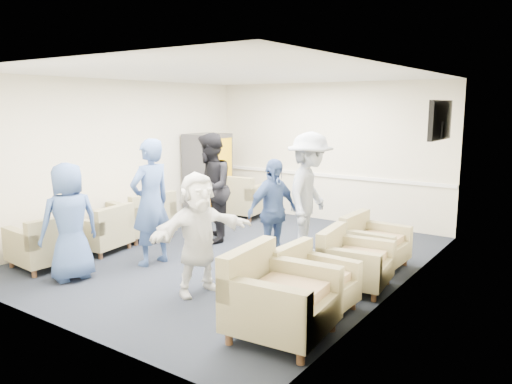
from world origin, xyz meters
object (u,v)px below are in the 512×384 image
Objects in this scene: armchair_right_far at (372,245)px; person_front_left at (69,222)px; armchair_left_near at (46,245)px; person_front_right at (198,233)px; person_mid_right at (273,212)px; armchair_left_far at (144,218)px; armchair_corner at (240,199)px; person_mid_left at (151,202)px; vending_machine at (208,176)px; person_back_right at (309,195)px; armchair_left_mid at (101,232)px; armchair_right_near at (276,301)px; person_back_left at (210,188)px; armchair_right_midnear at (311,284)px; armchair_right_midfar at (352,263)px.

person_front_left reaches higher than armchair_right_far.
person_front_right is (2.41, 0.50, 0.42)m from armchair_left_near.
person_front_left is at bearing 153.53° from person_mid_right.
armchair_left_far is 2.16m from person_front_left.
person_front_left is at bearing 87.95° from armchair_corner.
vending_machine is at bearing -149.55° from person_mid_left.
person_back_right is at bearing 8.24° from person_front_right.
armchair_left_mid is 0.49× the size of person_mid_left.
armchair_corner reaches higher than armchair_left_far.
armchair_corner is (-3.42, 1.48, 0.06)m from armchair_right_far.
person_front_right is (2.07, -3.63, 0.37)m from armchair_corner.
armchair_left_near is at bearing -86.54° from vending_machine.
armchair_right_far is at bearing -16.03° from vending_machine.
person_back_left is at bearing 45.07° from armchair_right_near.
person_front_right reaches higher than armchair_left_far.
armchair_left_mid is 2.49m from person_front_right.
armchair_corner is (0.40, 2.25, 0.03)m from armchair_left_far.
armchair_right_near is 0.56× the size of person_mid_left.
vending_machine is 1.11× the size of person_mid_right.
person_front_right is (-1.39, -0.29, 0.44)m from armchair_right_midnear.
person_back_right reaches higher than armchair_left_far.
vending_machine is at bearing 56.06° from person_front_right.
person_mid_left is at bearing 66.08° from armchair_right_near.
person_back_left is (-2.78, 2.31, 0.54)m from armchair_right_near.
person_mid_left is at bearing 96.53° from armchair_corner.
armchair_corner is 0.55× the size of person_back_right.
person_front_left is at bearing 87.83° from armchair_left_near.
armchair_left_mid is at bearing 126.76° from person_mid_right.
person_mid_left is 1.40m from person_back_left.
armchair_right_near is 0.75m from armchair_right_midnear.
armchair_left_far reaches higher than armchair_left_near.
person_back_right is 0.72m from person_mid_right.
armchair_left_near is 0.59× the size of person_front_right.
vending_machine is (-4.09, 2.08, 0.54)m from armchair_right_midfar.
person_mid_left reaches higher than vending_machine.
person_back_right reaches higher than armchair_left_near.
vending_machine is at bearing 71.06° from person_mid_right.
armchair_right_near reaches higher than armchair_right_midnear.
person_mid_left reaches higher than person_front_left.
armchair_right_midnear is 0.43× the size of person_back_left.
armchair_right_near is at bearing -177.98° from armchair_right_far.
person_front_left is (-3.08, -0.89, 0.47)m from armchair_right_midnear.
person_front_right reaches higher than armchair_corner.
person_back_left reaches higher than person_mid_left.
armchair_corner is 0.70× the size of person_front_right.
armchair_right_far is at bearing -3.95° from armchair_right_near.
armchair_right_midfar is 1.95m from person_front_right.
person_front_right is at bearing 103.10° from armchair_right_midnear.
armchair_right_near is 0.65× the size of person_front_left.
armchair_left_mid is at bearing -85.51° from vending_machine.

